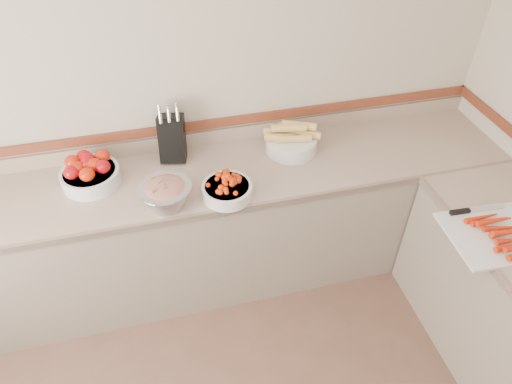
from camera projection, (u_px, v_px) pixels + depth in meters
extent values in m
plane|color=#C0B39E|center=(171.00, 91.00, 2.65)|extent=(4.00, 0.00, 4.00)
cube|color=tan|center=(185.00, 181.00, 2.69)|extent=(4.00, 0.65, 0.04)
cube|color=gray|center=(192.00, 234.00, 2.99)|extent=(4.00, 0.63, 0.86)
cube|color=#7D6854|center=(193.00, 218.00, 2.46)|extent=(4.00, 0.02, 0.04)
cube|color=tan|center=(178.00, 142.00, 2.87)|extent=(4.00, 0.02, 0.10)
cube|color=brown|center=(176.00, 129.00, 2.81)|extent=(4.00, 0.02, 0.06)
cube|color=black|center=(172.00, 138.00, 2.74)|extent=(0.19, 0.21, 0.30)
cylinder|color=silver|center=(160.00, 117.00, 2.59)|extent=(0.03, 0.04, 0.08)
cylinder|color=silver|center=(169.00, 116.00, 2.60)|extent=(0.03, 0.04, 0.08)
cylinder|color=silver|center=(178.00, 114.00, 2.61)|extent=(0.03, 0.04, 0.08)
cylinder|color=silver|center=(160.00, 114.00, 2.61)|extent=(0.03, 0.04, 0.08)
cylinder|color=silver|center=(168.00, 113.00, 2.62)|extent=(0.03, 0.04, 0.08)
cylinder|color=silver|center=(177.00, 112.00, 2.63)|extent=(0.03, 0.04, 0.08)
cylinder|color=silver|center=(159.00, 111.00, 2.63)|extent=(0.03, 0.04, 0.08)
cylinder|color=silver|center=(168.00, 110.00, 2.64)|extent=(0.03, 0.04, 0.08)
cylinder|color=silver|center=(176.00, 109.00, 2.65)|extent=(0.03, 0.04, 0.08)
cylinder|color=silver|center=(91.00, 177.00, 2.62)|extent=(0.33, 0.33, 0.09)
torus|color=silver|center=(89.00, 171.00, 2.60)|extent=(0.34, 0.34, 0.01)
cylinder|color=white|center=(89.00, 171.00, 2.60)|extent=(0.29, 0.29, 0.01)
ellipsoid|color=#B4070F|center=(72.00, 172.00, 2.52)|extent=(0.09, 0.09, 0.08)
ellipsoid|color=red|center=(87.00, 175.00, 2.51)|extent=(0.09, 0.09, 0.08)
ellipsoid|color=#B4070F|center=(103.00, 167.00, 2.56)|extent=(0.09, 0.09, 0.08)
ellipsoid|color=red|center=(72.00, 162.00, 2.59)|extent=(0.09, 0.09, 0.08)
ellipsoid|color=#B4070F|center=(87.00, 164.00, 2.58)|extent=(0.09, 0.09, 0.08)
ellipsoid|color=red|center=(103.00, 156.00, 2.63)|extent=(0.09, 0.09, 0.08)
ellipsoid|color=#B4070F|center=(84.00, 157.00, 2.63)|extent=(0.09, 0.09, 0.08)
ellipsoid|color=red|center=(95.00, 165.00, 2.57)|extent=(0.09, 0.09, 0.08)
ellipsoid|color=#B4070F|center=(88.00, 160.00, 2.61)|extent=(0.09, 0.09, 0.08)
ellipsoid|color=red|center=(77.00, 168.00, 2.55)|extent=(0.09, 0.09, 0.08)
cylinder|color=silver|center=(227.00, 191.00, 2.54)|extent=(0.28, 0.28, 0.07)
torus|color=silver|center=(227.00, 186.00, 2.52)|extent=(0.29, 0.29, 0.01)
cylinder|color=white|center=(227.00, 186.00, 2.52)|extent=(0.25, 0.25, 0.01)
sphere|color=red|center=(225.00, 172.00, 2.57)|extent=(0.03, 0.03, 0.03)
sphere|color=red|center=(226.00, 175.00, 2.53)|extent=(0.03, 0.03, 0.03)
sphere|color=red|center=(214.00, 183.00, 2.49)|extent=(0.03, 0.03, 0.03)
sphere|color=red|center=(226.00, 176.00, 2.47)|extent=(0.03, 0.03, 0.03)
sphere|color=red|center=(228.00, 176.00, 2.47)|extent=(0.03, 0.03, 0.03)
sphere|color=red|center=(223.00, 182.00, 2.46)|extent=(0.03, 0.03, 0.03)
sphere|color=red|center=(223.00, 179.00, 2.48)|extent=(0.03, 0.03, 0.03)
sphere|color=red|center=(226.00, 177.00, 2.49)|extent=(0.03, 0.03, 0.03)
sphere|color=red|center=(226.00, 176.00, 2.48)|extent=(0.03, 0.03, 0.03)
sphere|color=red|center=(230.00, 182.00, 2.46)|extent=(0.03, 0.03, 0.03)
sphere|color=red|center=(235.00, 191.00, 2.45)|extent=(0.03, 0.03, 0.03)
sphere|color=red|center=(224.00, 181.00, 2.48)|extent=(0.03, 0.03, 0.03)
sphere|color=red|center=(225.00, 176.00, 2.47)|extent=(0.03, 0.03, 0.03)
sphere|color=red|center=(226.00, 173.00, 2.55)|extent=(0.03, 0.03, 0.03)
sphere|color=red|center=(227.00, 173.00, 2.53)|extent=(0.03, 0.03, 0.03)
sphere|color=red|center=(226.00, 178.00, 2.48)|extent=(0.03, 0.03, 0.03)
sphere|color=red|center=(236.00, 193.00, 2.44)|extent=(0.03, 0.03, 0.03)
sphere|color=red|center=(235.00, 173.00, 2.57)|extent=(0.03, 0.03, 0.03)
sphere|color=red|center=(209.00, 182.00, 2.51)|extent=(0.03, 0.03, 0.03)
sphere|color=red|center=(224.00, 176.00, 2.51)|extent=(0.03, 0.03, 0.03)
sphere|color=red|center=(227.00, 173.00, 2.55)|extent=(0.03, 0.03, 0.03)
sphere|color=red|center=(231.00, 185.00, 2.46)|extent=(0.03, 0.03, 0.03)
sphere|color=red|center=(227.00, 178.00, 2.48)|extent=(0.03, 0.03, 0.03)
sphere|color=red|center=(230.00, 179.00, 2.49)|extent=(0.03, 0.03, 0.03)
sphere|color=red|center=(238.00, 181.00, 2.50)|extent=(0.03, 0.03, 0.03)
sphere|color=red|center=(239.00, 181.00, 2.50)|extent=(0.03, 0.03, 0.03)
sphere|color=red|center=(227.00, 174.00, 2.52)|extent=(0.03, 0.03, 0.03)
sphere|color=red|center=(237.00, 186.00, 2.47)|extent=(0.03, 0.03, 0.03)
sphere|color=red|center=(233.00, 180.00, 2.48)|extent=(0.03, 0.03, 0.03)
sphere|color=red|center=(223.00, 181.00, 2.47)|extent=(0.03, 0.03, 0.03)
sphere|color=red|center=(235.00, 179.00, 2.49)|extent=(0.03, 0.03, 0.03)
sphere|color=red|center=(218.00, 193.00, 2.44)|extent=(0.03, 0.03, 0.03)
sphere|color=red|center=(237.00, 176.00, 2.53)|extent=(0.03, 0.03, 0.03)
sphere|color=red|center=(225.00, 189.00, 2.45)|extent=(0.03, 0.03, 0.03)
sphere|color=red|center=(225.00, 175.00, 2.53)|extent=(0.03, 0.03, 0.03)
sphere|color=red|center=(229.00, 173.00, 2.56)|extent=(0.03, 0.03, 0.03)
sphere|color=red|center=(224.00, 175.00, 2.52)|extent=(0.03, 0.03, 0.03)
sphere|color=red|center=(227.00, 176.00, 2.48)|extent=(0.03, 0.03, 0.03)
sphere|color=red|center=(217.00, 183.00, 2.47)|extent=(0.03, 0.03, 0.03)
sphere|color=red|center=(211.00, 178.00, 2.53)|extent=(0.03, 0.03, 0.03)
sphere|color=red|center=(227.00, 171.00, 2.58)|extent=(0.03, 0.03, 0.03)
sphere|color=red|center=(233.00, 189.00, 2.45)|extent=(0.03, 0.03, 0.03)
cylinder|color=silver|center=(291.00, 144.00, 2.86)|extent=(0.32, 0.32, 0.10)
torus|color=silver|center=(292.00, 138.00, 2.84)|extent=(0.32, 0.32, 0.01)
cylinder|color=tan|center=(282.00, 138.00, 2.79)|extent=(0.22, 0.11, 0.05)
cylinder|color=tan|center=(294.00, 138.00, 2.78)|extent=(0.22, 0.09, 0.05)
cylinder|color=tan|center=(303.00, 134.00, 2.82)|extent=(0.21, 0.14, 0.05)
cylinder|color=tan|center=(281.00, 132.00, 2.84)|extent=(0.22, 0.10, 0.05)
cylinder|color=tan|center=(295.00, 129.00, 2.86)|extent=(0.21, 0.15, 0.05)
cylinder|color=tan|center=(289.00, 128.00, 2.78)|extent=(0.22, 0.09, 0.05)
cylinder|color=tan|center=(299.00, 125.00, 2.80)|extent=(0.22, 0.13, 0.05)
cylinder|color=#B2B2BA|center=(166.00, 196.00, 2.46)|extent=(0.29, 0.29, 0.14)
torus|color=#B2B2BA|center=(165.00, 187.00, 2.42)|extent=(0.29, 0.29, 0.01)
ellipsoid|color=#A8134E|center=(165.00, 189.00, 2.43)|extent=(0.24, 0.24, 0.08)
cube|color=#A8134E|center=(164.00, 189.00, 2.40)|extent=(0.03, 0.03, 0.02)
cube|color=#96AD54|center=(151.00, 178.00, 2.46)|extent=(0.03, 0.03, 0.02)
cube|color=#A8134E|center=(162.00, 185.00, 2.40)|extent=(0.03, 0.03, 0.02)
cube|color=#96AD54|center=(175.00, 180.00, 2.45)|extent=(0.02, 0.02, 0.02)
cube|color=#A8134E|center=(162.00, 188.00, 2.39)|extent=(0.03, 0.03, 0.02)
cube|color=#96AD54|center=(161.00, 181.00, 2.43)|extent=(0.02, 0.02, 0.02)
cube|color=#A8134E|center=(167.00, 195.00, 2.37)|extent=(0.03, 0.03, 0.02)
cube|color=#96AD54|center=(159.00, 183.00, 2.42)|extent=(0.03, 0.03, 0.02)
cube|color=#A8134E|center=(153.00, 191.00, 2.36)|extent=(0.03, 0.03, 0.02)
cube|color=#96AD54|center=(170.00, 182.00, 2.44)|extent=(0.03, 0.03, 0.02)
cube|color=#A8134E|center=(176.00, 180.00, 2.46)|extent=(0.02, 0.02, 0.02)
cube|color=#96AD54|center=(164.00, 189.00, 2.38)|extent=(0.03, 0.03, 0.02)
cube|color=#A8134E|center=(170.00, 191.00, 2.39)|extent=(0.03, 0.03, 0.02)
cube|color=#96AD54|center=(161.00, 192.00, 2.39)|extent=(0.02, 0.02, 0.02)
cube|color=silver|center=(498.00, 234.00, 2.33)|extent=(0.54, 0.43, 0.02)
cone|color=red|center=(509.00, 241.00, 2.27)|extent=(0.20, 0.04, 0.03)
cone|color=red|center=(507.00, 233.00, 2.27)|extent=(0.20, 0.04, 0.03)
cone|color=red|center=(501.00, 233.00, 2.31)|extent=(0.20, 0.04, 0.03)
cone|color=red|center=(497.00, 228.00, 2.33)|extent=(0.20, 0.04, 0.03)
cone|color=red|center=(496.00, 221.00, 2.34)|extent=(0.20, 0.04, 0.03)
cone|color=red|center=(490.00, 220.00, 2.38)|extent=(0.20, 0.04, 0.03)
cone|color=red|center=(487.00, 216.00, 2.40)|extent=(0.20, 0.04, 0.03)
cube|color=silver|center=(485.00, 208.00, 2.46)|extent=(0.22, 0.05, 0.00)
cube|color=black|center=(460.00, 212.00, 2.43)|extent=(0.11, 0.03, 0.02)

